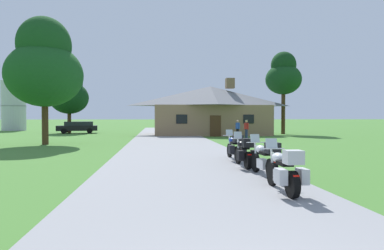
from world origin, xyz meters
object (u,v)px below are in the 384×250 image
Objects in this scene: motorcycle_black_third_in_row at (244,153)px; tree_left_near at (44,66)px; motorcycle_white_second_in_row at (265,159)px; bystander_blue_shirt_beside_signpost at (238,128)px; tree_right_of_lodge at (283,75)px; metal_silo_distant at (14,103)px; motorcycle_white_nearest_to_camera at (285,171)px; bystander_red_shirt_near_lodge at (246,128)px; motorcycle_blue_farthest_in_row at (235,147)px; tree_left_far at (69,93)px; parked_black_suv_far_left at (78,127)px.

motorcycle_black_third_in_row is 17.34m from tree_left_near.
bystander_blue_shirt_beside_signpost is (4.00, 20.18, 0.31)m from motorcycle_white_second_in_row.
metal_silo_distant is (-34.84, 13.66, -2.72)m from tree_right_of_lodge.
motorcycle_black_third_in_row is at bearing 89.02° from motorcycle_white_nearest_to_camera.
tree_right_of_lodge is 1.19× the size of metal_silo_distant.
motorcycle_blue_farthest_in_row is at bearing 137.88° from bystander_red_shirt_near_lodge.
motorcycle_blue_farthest_in_row is at bearing 85.84° from motorcycle_black_third_in_row.
tree_right_of_lodge is (6.88, 6.59, 5.74)m from bystander_blue_shirt_beside_signpost.
tree_right_of_lodge reaches higher than motorcycle_white_second_in_row.
tree_left_far reaches higher than motorcycle_blue_farthest_in_row.
bystander_blue_shirt_beside_signpost reaches higher than motorcycle_white_nearest_to_camera.
bystander_blue_shirt_beside_signpost is at bearing 75.57° from motorcycle_white_second_in_row.
parked_black_suv_far_left is (11.14, -9.59, -3.17)m from metal_silo_distant.
motorcycle_blue_farthest_in_row is at bearing 88.17° from motorcycle_white_nearest_to_camera.
bystander_red_shirt_near_lodge reaches higher than motorcycle_white_second_in_row.
bystander_red_shirt_near_lodge is at bearing 74.55° from motorcycle_black_third_in_row.
parked_black_suv_far_left is (-1.54, 16.55, -4.74)m from tree_left_near.
bystander_blue_shirt_beside_signpost is at bearing 79.79° from motorcycle_white_nearest_to_camera.
bystander_red_shirt_near_lodge is 0.19× the size of tree_left_near.
tree_right_of_lodge is at bearing 69.57° from motorcycle_white_nearest_to_camera.
tree_left_near is 0.96× the size of tree_right_of_lodge.
metal_silo_distant is at bearing 121.94° from motorcycle_blue_farthest_in_row.
motorcycle_white_second_in_row is 4.16m from motorcycle_blue_farthest_in_row.
motorcycle_black_third_in_row and motorcycle_blue_farthest_in_row have the same top height.
motorcycle_white_nearest_to_camera is 1.24× the size of bystander_red_shirt_near_lodge.
bystander_blue_shirt_beside_signpost is 17.00m from tree_left_near.
motorcycle_black_third_in_row is 18.72m from bystander_blue_shirt_beside_signpost.
motorcycle_black_third_in_row is 0.43× the size of parked_black_suv_far_left.
bystander_blue_shirt_beside_signpost is 0.34× the size of parked_black_suv_far_left.
tree_right_of_lodge is at bearing -12.28° from tree_left_far.
motorcycle_white_second_in_row is 0.43× the size of parked_black_suv_far_left.
motorcycle_white_nearest_to_camera is 20.58m from tree_left_near.
bystander_blue_shirt_beside_signpost is at bearing -136.26° from tree_right_of_lodge.
bystander_blue_shirt_beside_signpost reaches higher than motorcycle_black_third_in_row.
motorcycle_white_nearest_to_camera is at bearing -168.83° from parked_black_suv_far_left.
tree_right_of_lodge is 37.52m from metal_silo_distant.
tree_left_far reaches higher than motorcycle_white_second_in_row.
tree_right_of_lodge is 1.93× the size of parked_black_suv_far_left.
bystander_blue_shirt_beside_signpost is at bearing -35.91° from metal_silo_distant.
bystander_red_shirt_near_lodge is 1.33m from bystander_blue_shirt_beside_signpost.
tree_left_far reaches higher than motorcycle_white_nearest_to_camera.
tree_left_far is (-18.15, 12.03, 3.92)m from bystander_blue_shirt_beside_signpost.
motorcycle_white_nearest_to_camera is at bearing -93.86° from motorcycle_blue_farthest_in_row.
tree_left_near reaches higher than motorcycle_white_second_in_row.
motorcycle_black_third_in_row is 0.26× the size of tree_left_far.
motorcycle_black_third_in_row is (0.11, 4.31, 0.00)m from motorcycle_white_nearest_to_camera.
tree_right_of_lodge is 24.76m from parked_black_suv_far_left.
motorcycle_white_nearest_to_camera is 31.79m from tree_right_of_lodge.
motorcycle_blue_farthest_in_row is 16.52m from bystander_blue_shirt_beside_signpost.
motorcycle_blue_farthest_in_row is 0.23× the size of tree_left_near.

